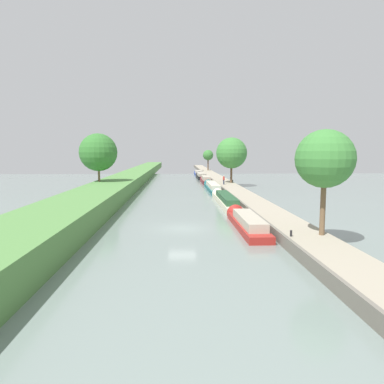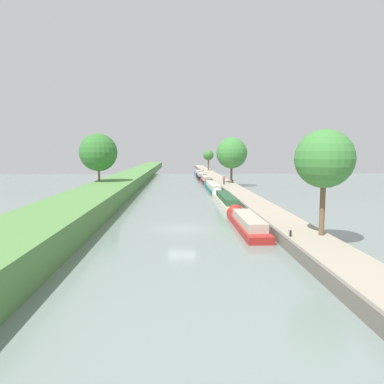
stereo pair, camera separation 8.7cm
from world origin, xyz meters
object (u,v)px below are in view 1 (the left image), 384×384
(narrowboat_black, at_px, (201,176))
(person_walking, at_px, (224,180))
(narrowboat_teal, at_px, (212,187))
(narrowboat_cream, at_px, (225,200))
(mooring_bollard_near, at_px, (291,233))
(narrowboat_maroon, at_px, (206,180))
(narrowboat_red, at_px, (246,222))
(mooring_bollard_far, at_px, (203,170))
(narrowboat_blue, at_px, (198,173))
(park_bench, at_px, (232,181))

(narrowboat_black, bearing_deg, person_walking, -84.81)
(narrowboat_teal, bearing_deg, narrowboat_cream, -90.24)
(narrowboat_teal, distance_m, person_walking, 2.85)
(person_walking, distance_m, mooring_bollard_near, 40.91)
(narrowboat_cream, height_order, narrowboat_maroon, narrowboat_maroon)
(narrowboat_red, bearing_deg, narrowboat_maroon, 89.82)
(narrowboat_maroon, relative_size, mooring_bollard_far, 25.48)
(mooring_bollard_far, bearing_deg, narrowboat_maroon, -93.15)
(narrowboat_red, relative_size, mooring_bollard_near, 27.19)
(narrowboat_red, xyz_separation_m, mooring_bollard_far, (1.89, 79.81, 0.54))
(narrowboat_teal, distance_m, narrowboat_blue, 41.39)
(narrowboat_maroon, bearing_deg, narrowboat_teal, -90.11)
(narrowboat_blue, distance_m, park_bench, 36.03)
(narrowboat_red, xyz_separation_m, narrowboat_teal, (0.12, 32.67, 0.02))
(narrowboat_red, bearing_deg, mooring_bollard_far, 88.64)
(mooring_bollard_near, bearing_deg, person_walking, 89.26)
(narrowboat_maroon, height_order, narrowboat_blue, narrowboat_maroon)
(narrowboat_blue, relative_size, park_bench, 8.12)
(mooring_bollard_near, xyz_separation_m, park_bench, (2.70, 45.34, 0.12))
(narrowboat_cream, distance_m, mooring_bollard_far, 65.17)
(narrowboat_red, bearing_deg, narrowboat_black, 90.06)
(narrowboat_teal, relative_size, park_bench, 11.30)
(narrowboat_red, height_order, narrowboat_teal, narrowboat_teal)
(person_walking, height_order, park_bench, person_walking)
(narrowboat_cream, height_order, mooring_bollard_far, narrowboat_cream)
(narrowboat_red, bearing_deg, narrowboat_teal, 89.78)
(narrowboat_maroon, relative_size, narrowboat_black, 0.87)
(narrowboat_blue, distance_m, mooring_bollard_far, 6.09)
(person_walking, height_order, mooring_bollard_near, person_walking)
(narrowboat_red, relative_size, person_walking, 7.37)
(narrowboat_black, xyz_separation_m, mooring_bollard_far, (1.96, 18.55, 0.47))
(mooring_bollard_near, bearing_deg, narrowboat_red, 105.12)
(narrowboat_cream, relative_size, person_walking, 10.25)
(park_bench, bearing_deg, narrowboat_black, 101.50)
(narrowboat_red, height_order, narrowboat_cream, narrowboat_cream)
(narrowboat_black, height_order, person_walking, person_walking)
(narrowboat_maroon, bearing_deg, mooring_bollard_far, 86.85)
(narrowboat_red, bearing_deg, park_bench, 83.16)
(narrowboat_maroon, distance_m, park_bench, 10.78)
(narrowboat_red, height_order, mooring_bollard_near, narrowboat_red)
(narrowboat_red, relative_size, narrowboat_black, 0.93)
(mooring_bollard_far, bearing_deg, person_walking, -89.34)
(narrowboat_cream, distance_m, mooring_bollard_near, 21.76)
(narrowboat_teal, bearing_deg, narrowboat_maroon, 89.89)
(mooring_bollard_near, xyz_separation_m, mooring_bollard_far, (0.00, 86.82, 0.00))
(narrowboat_black, bearing_deg, narrowboat_maroon, -89.05)
(narrowboat_cream, height_order, narrowboat_black, narrowboat_black)
(narrowboat_teal, xyz_separation_m, mooring_bollard_far, (1.77, 47.14, 0.52))
(mooring_bollard_near, relative_size, park_bench, 0.30)
(narrowboat_maroon, xyz_separation_m, park_bench, (4.45, -9.80, 0.60))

